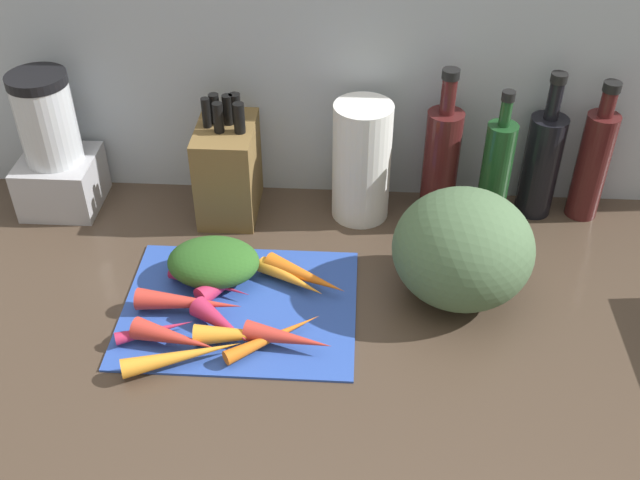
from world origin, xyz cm
name	(u,v)px	position (x,y,z in cm)	size (l,w,h in cm)	color
ground_plane	(388,329)	(0.00, 0.00, -1.50)	(170.00, 80.00, 3.00)	#47382B
wall_back	(396,44)	(0.00, 38.50, 30.00)	(170.00, 3.00, 60.00)	#ADB7C1
cutting_board	(240,306)	(-24.01, 1.95, 0.40)	(37.42, 29.81, 0.80)	#2D51B7
carrot_0	(274,336)	(-17.58, -6.05, 1.93)	(2.26, 2.26, 16.44)	orange
carrot_1	(222,323)	(-25.79, -4.24, 2.55)	(3.50, 3.50, 11.16)	#B2264C
carrot_2	(174,337)	(-32.44, -7.79, 2.59)	(3.57, 3.57, 12.96)	red
carrot_3	(288,338)	(-15.29, -6.80, 2.46)	(3.33, 3.33, 13.46)	red
carrot_4	(210,283)	(-29.38, 5.53, 1.90)	(2.20, 2.20, 14.77)	#B2264C
carrot_5	(292,279)	(-16.05, 7.13, 2.20)	(2.79, 2.79, 12.75)	orange
carrot_6	(155,330)	(-35.93, -5.66, 1.81)	(2.01, 2.01, 11.88)	#B2264C
carrot_7	(233,276)	(-25.64, 6.92, 2.43)	(3.26, 3.26, 14.31)	#B2264C
carrot_8	(182,356)	(-30.53, -11.17, 2.28)	(2.95, 2.95, 17.49)	orange
carrot_9	(306,276)	(-13.71, 7.55, 2.53)	(3.46, 3.46, 14.59)	orange
carrot_10	(190,301)	(-31.62, 0.26, 2.59)	(3.58, 3.58, 16.92)	red
carrot_11	(243,335)	(-22.17, -6.46, 2.46)	(3.32, 3.32, 14.75)	orange
carrot_greens_pile	(213,262)	(-29.10, 8.50, 4.03)	(15.29, 11.76, 6.47)	#2D6023
winter_squash	(463,249)	(11.18, 7.43, 9.51)	(22.34, 21.50, 19.02)	#4C6B47
knife_block	(229,166)	(-29.52, 29.82, 9.28)	(10.33, 16.41, 23.21)	brown
blender_appliance	(54,152)	(-61.43, 29.22, 11.57)	(13.74, 13.74, 26.88)	#B2B2B7
paper_towel_roll	(362,162)	(-5.15, 29.50, 11.31)	(10.55, 10.55, 22.61)	white
bottle_0	(441,159)	(9.25, 31.46, 11.23)	(6.56, 6.56, 28.70)	#471919
bottle_1	(495,174)	(18.59, 27.63, 10.89)	(5.35, 5.35, 26.86)	#19421E
bottle_2	(541,162)	(27.48, 32.34, 10.64)	(6.71, 6.71, 28.08)	black
bottle_3	(593,162)	(36.44, 31.88, 11.24)	(5.83, 5.83, 26.94)	#471919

